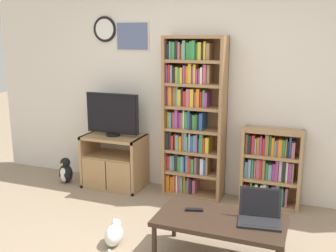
{
  "coord_description": "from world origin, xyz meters",
  "views": [
    {
      "loc": [
        1.43,
        -2.62,
        1.95
      ],
      "look_at": [
        -0.0,
        1.09,
        1.03
      ],
      "focal_mm": 42.0,
      "sensor_mm": 36.0,
      "label": 1
    }
  ],
  "objects_px": {
    "bookshelf_tall": "(192,118)",
    "coffee_table": "(220,223)",
    "television": "(112,115)",
    "cat": "(114,234)",
    "penguin_figurine": "(65,172)",
    "tv_stand": "(114,161)",
    "bookshelf_short": "(270,168)",
    "laptop": "(260,214)",
    "remote_near_laptop": "(194,210)"
  },
  "relations": [
    {
      "from": "tv_stand",
      "to": "cat",
      "type": "distance_m",
      "value": 1.53
    },
    {
      "from": "coffee_table",
      "to": "cat",
      "type": "distance_m",
      "value": 1.03
    },
    {
      "from": "remote_near_laptop",
      "to": "penguin_figurine",
      "type": "distance_m",
      "value": 2.38
    },
    {
      "from": "bookshelf_short",
      "to": "laptop",
      "type": "relative_size",
      "value": 2.32
    },
    {
      "from": "coffee_table",
      "to": "remote_near_laptop",
      "type": "bearing_deg",
      "value": 164.5
    },
    {
      "from": "bookshelf_tall",
      "to": "coffee_table",
      "type": "distance_m",
      "value": 1.65
    },
    {
      "from": "tv_stand",
      "to": "laptop",
      "type": "xyz_separation_m",
      "value": [
        2.04,
        -1.14,
        0.11
      ]
    },
    {
      "from": "bookshelf_tall",
      "to": "tv_stand",
      "type": "bearing_deg",
      "value": -172.78
    },
    {
      "from": "bookshelf_short",
      "to": "laptop",
      "type": "height_order",
      "value": "bookshelf_short"
    },
    {
      "from": "bookshelf_tall",
      "to": "coffee_table",
      "type": "height_order",
      "value": "bookshelf_tall"
    },
    {
      "from": "tv_stand",
      "to": "coffee_table",
      "type": "distance_m",
      "value": 2.11
    },
    {
      "from": "penguin_figurine",
      "to": "bookshelf_short",
      "type": "bearing_deg",
      "value": 6.06
    },
    {
      "from": "bookshelf_tall",
      "to": "bookshelf_short",
      "type": "relative_size",
      "value": 2.14
    },
    {
      "from": "television",
      "to": "bookshelf_short",
      "type": "relative_size",
      "value": 0.79
    },
    {
      "from": "remote_near_laptop",
      "to": "cat",
      "type": "distance_m",
      "value": 0.82
    },
    {
      "from": "bookshelf_short",
      "to": "laptop",
      "type": "distance_m",
      "value": 1.29
    },
    {
      "from": "cat",
      "to": "penguin_figurine",
      "type": "height_order",
      "value": "penguin_figurine"
    },
    {
      "from": "bookshelf_tall",
      "to": "laptop",
      "type": "relative_size",
      "value": 4.98
    },
    {
      "from": "television",
      "to": "cat",
      "type": "relative_size",
      "value": 1.41
    },
    {
      "from": "tv_stand",
      "to": "bookshelf_short",
      "type": "bearing_deg",
      "value": 4.33
    },
    {
      "from": "coffee_table",
      "to": "penguin_figurine",
      "type": "relative_size",
      "value": 3.2
    },
    {
      "from": "laptop",
      "to": "penguin_figurine",
      "type": "xyz_separation_m",
      "value": [
        -2.72,
        1.01,
        -0.3
      ]
    },
    {
      "from": "coffee_table",
      "to": "laptop",
      "type": "relative_size",
      "value": 2.87
    },
    {
      "from": "coffee_table",
      "to": "laptop",
      "type": "bearing_deg",
      "value": 14.16
    },
    {
      "from": "tv_stand",
      "to": "laptop",
      "type": "distance_m",
      "value": 2.34
    },
    {
      "from": "laptop",
      "to": "tv_stand",
      "type": "bearing_deg",
      "value": 142.62
    },
    {
      "from": "laptop",
      "to": "bookshelf_short",
      "type": "bearing_deg",
      "value": 84.72
    },
    {
      "from": "remote_near_laptop",
      "to": "cat",
      "type": "bearing_deg",
      "value": 87.07
    },
    {
      "from": "tv_stand",
      "to": "cat",
      "type": "xyz_separation_m",
      "value": [
        0.72,
        -1.32,
        -0.24
      ]
    },
    {
      "from": "tv_stand",
      "to": "penguin_figurine",
      "type": "height_order",
      "value": "tv_stand"
    },
    {
      "from": "bookshelf_short",
      "to": "penguin_figurine",
      "type": "bearing_deg",
      "value": -173.94
    },
    {
      "from": "penguin_figurine",
      "to": "bookshelf_tall",
      "type": "bearing_deg",
      "value": 8.76
    },
    {
      "from": "television",
      "to": "bookshelf_short",
      "type": "xyz_separation_m",
      "value": [
        1.98,
        0.14,
        -0.52
      ]
    },
    {
      "from": "bookshelf_short",
      "to": "cat",
      "type": "bearing_deg",
      "value": -130.43
    },
    {
      "from": "bookshelf_tall",
      "to": "laptop",
      "type": "xyz_separation_m",
      "value": [
        1.03,
        -1.27,
        -0.52
      ]
    },
    {
      "from": "television",
      "to": "bookshelf_tall",
      "type": "bearing_deg",
      "value": 6.84
    },
    {
      "from": "tv_stand",
      "to": "bookshelf_tall",
      "type": "relative_size",
      "value": 0.4
    },
    {
      "from": "television",
      "to": "laptop",
      "type": "relative_size",
      "value": 1.83
    },
    {
      "from": "television",
      "to": "bookshelf_short",
      "type": "height_order",
      "value": "television"
    },
    {
      "from": "television",
      "to": "coffee_table",
      "type": "bearing_deg",
      "value": -35.45
    },
    {
      "from": "cat",
      "to": "bookshelf_short",
      "type": "bearing_deg",
      "value": 39.83
    },
    {
      "from": "television",
      "to": "penguin_figurine",
      "type": "height_order",
      "value": "television"
    },
    {
      "from": "bookshelf_short",
      "to": "remote_near_laptop",
      "type": "bearing_deg",
      "value": -111.71
    },
    {
      "from": "coffee_table",
      "to": "penguin_figurine",
      "type": "bearing_deg",
      "value": 155.56
    },
    {
      "from": "remote_near_laptop",
      "to": "cat",
      "type": "relative_size",
      "value": 0.33
    },
    {
      "from": "bookshelf_tall",
      "to": "penguin_figurine",
      "type": "relative_size",
      "value": 5.57
    },
    {
      "from": "coffee_table",
      "to": "remote_near_laptop",
      "type": "height_order",
      "value": "remote_near_laptop"
    },
    {
      "from": "remote_near_laptop",
      "to": "cat",
      "type": "height_order",
      "value": "remote_near_laptop"
    },
    {
      "from": "laptop",
      "to": "remote_near_laptop",
      "type": "height_order",
      "value": "laptop"
    },
    {
      "from": "tv_stand",
      "to": "bookshelf_short",
      "type": "relative_size",
      "value": 0.85
    }
  ]
}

